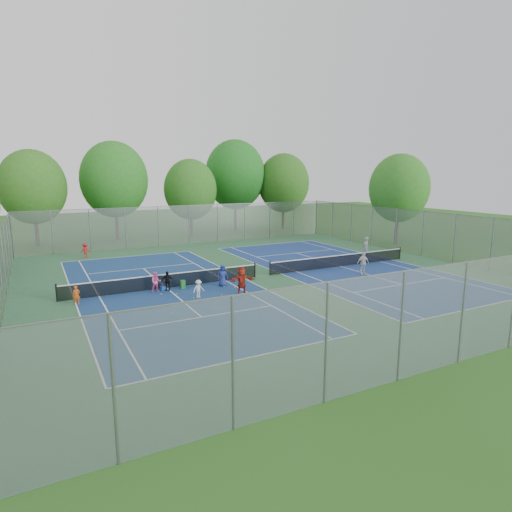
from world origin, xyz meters
The scene contains 39 objects.
ground centered at (0.00, 0.00, 0.00)m, with size 120.00×120.00×0.00m, color #28591C.
court_pad centered at (0.00, 0.00, 0.01)m, with size 32.00×32.00×0.01m, color #2D603B.
court_left centered at (-7.00, 0.00, 0.02)m, with size 10.97×23.77×0.01m, color navy.
court_right centered at (7.00, 0.00, 0.02)m, with size 10.97×23.77×0.01m, color navy.
net_left centered at (-7.00, 0.00, 0.46)m, with size 12.87×0.10×0.91m, color black.
net_right centered at (7.00, 0.00, 0.46)m, with size 12.87×0.10×0.91m, color black.
fence_north centered at (0.00, 16.00, 2.00)m, with size 32.00×0.10×4.00m, color gray.
fence_south centered at (0.00, -16.00, 2.00)m, with size 32.00×0.10×4.00m, color gray.
fence_west centered at (-16.00, 0.00, 2.00)m, with size 32.00×0.10×4.00m, color gray.
fence_east centered at (16.00, 0.00, 2.00)m, with size 32.00×0.10×4.00m, color gray.
tree_nw centered at (-14.00, 22.00, 5.89)m, with size 6.40×6.40×9.58m.
tree_nl centered at (-6.00, 23.00, 6.54)m, with size 7.20×7.20×10.69m.
tree_nc centered at (2.00, 21.00, 5.39)m, with size 6.00×6.00×8.85m.
tree_nr centered at (9.00, 24.00, 7.04)m, with size 7.60×7.60×11.42m.
tree_ne centered at (15.00, 22.00, 5.97)m, with size 6.60×6.60×9.77m.
tree_side_e centered at (19.00, 6.00, 5.74)m, with size 6.00×6.00×9.20m.
ball_crate centered at (-7.33, -0.41, 0.13)m, with size 0.30×0.30×0.26m, color blue.
ball_hopper centered at (-6.11, -0.63, 0.28)m, with size 0.28×0.28×0.55m, color #23812F.
student_a centered at (-12.42, -1.12, 0.55)m, with size 0.40×0.26×1.09m, color #DC5914.
student_b centered at (-7.81, -0.60, 0.65)m, with size 0.63×0.49×1.29m, color pink.
student_c centered at (-5.90, -2.97, 0.54)m, with size 0.70×0.40×1.08m, color white.
student_d centered at (-7.10, -0.60, 0.62)m, with size 0.72×0.30×1.24m, color black.
student_e centered at (-3.61, -1.24, 0.71)m, with size 0.70×0.45×1.43m, color navy.
student_f centered at (-3.29, -3.46, 0.84)m, with size 1.57×0.50×1.69m, color #AE2918.
child_far_baseline centered at (-10.44, 13.03, 0.65)m, with size 0.84×0.49×1.31m, color #A71A17.
instructor centered at (11.07, 1.71, 0.92)m, with size 0.67×0.44×1.84m, color gray.
teen_court_b centered at (6.76, -2.86, 0.84)m, with size 0.98×0.41×1.67m, color silver.
tennis_ball_0 centered at (-8.19, -5.11, 0.03)m, with size 0.07×0.07×0.07m, color #DAE936.
tennis_ball_1 centered at (-4.56, -3.93, 0.03)m, with size 0.07×0.07×0.07m, color yellow.
tennis_ball_2 centered at (-5.99, -2.96, 0.03)m, with size 0.07×0.07×0.07m, color #C5DA32.
tennis_ball_3 centered at (-3.64, -1.48, 0.03)m, with size 0.07×0.07×0.07m, color #B0D431.
tennis_ball_4 centered at (-4.54, -3.20, 0.03)m, with size 0.07×0.07×0.07m, color #C7E836.
tennis_ball_5 centered at (-3.54, -4.47, 0.03)m, with size 0.07×0.07×0.07m, color #B7C92E.
tennis_ball_6 centered at (-3.13, -2.06, 0.03)m, with size 0.07×0.07×0.07m, color #BDCD2F.
tennis_ball_7 centered at (-6.23, -2.99, 0.03)m, with size 0.07×0.07×0.07m, color yellow.
tennis_ball_8 centered at (-11.07, -2.27, 0.03)m, with size 0.07×0.07×0.07m, color yellow.
tennis_ball_9 centered at (-7.73, -1.38, 0.03)m, with size 0.07×0.07×0.07m, color #D3F538.
tennis_ball_10 centered at (-6.86, -1.78, 0.03)m, with size 0.07×0.07×0.07m, color #E5EF37.
tennis_ball_11 centered at (-3.42, -6.18, 0.03)m, with size 0.07×0.07×0.07m, color #B0D431.
Camera 1 is at (-14.16, -26.15, 7.25)m, focal length 30.00 mm.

